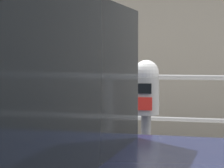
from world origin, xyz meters
TOP-DOWN VIEW (x-y plane):
  - parking_meter at (-0.21, 0.48)m, footprint 0.18×0.19m
  - pedestrian_at_meter at (-0.86, 0.54)m, footprint 0.63×0.48m
  - background_railing at (0.00, 3.09)m, footprint 24.06×0.06m
  - backdrop_wall at (0.00, 5.52)m, footprint 32.00×0.50m

SIDE VIEW (x-z plane):
  - background_railing at x=0.00m, z-range 0.38..1.55m
  - pedestrian_at_meter at x=-0.86m, z-range 0.25..1.95m
  - parking_meter at x=-0.21m, z-range 0.45..1.83m
  - backdrop_wall at x=0.00m, z-range 0.00..2.65m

